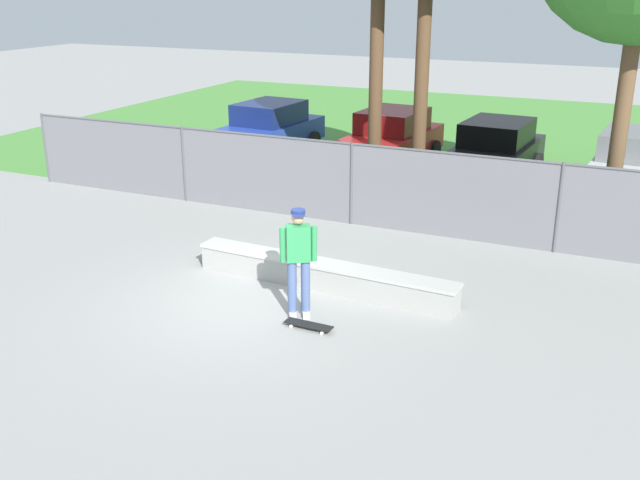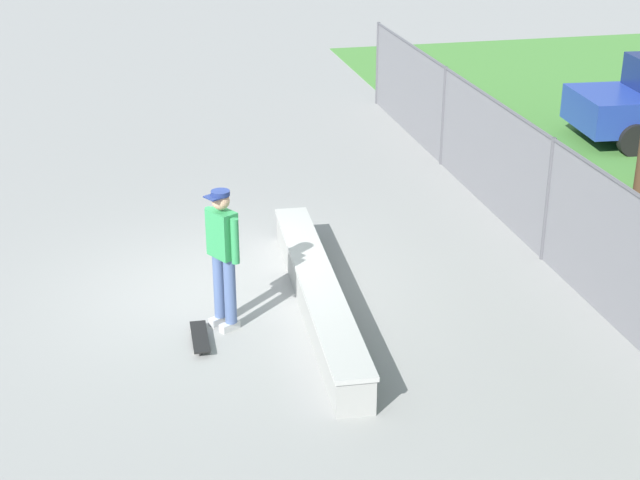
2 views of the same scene
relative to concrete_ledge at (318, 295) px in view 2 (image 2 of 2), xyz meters
name	(u,v)px [view 2 (image 2 of 2)]	position (x,y,z in m)	size (l,w,h in m)	color
ground_plane	(228,290)	(-0.91, -1.06, -0.25)	(80.00, 80.00, 0.00)	gray
concrete_ledge	(318,295)	(0.00, 0.00, 0.00)	(5.03, 0.74, 0.49)	#999993
skateboarder	(223,252)	(0.12, -1.23, 0.78)	(0.53, 0.41, 1.84)	beige
skateboard	(200,337)	(0.47, -1.59, -0.18)	(0.81, 0.22, 0.09)	black
chainlink_fence	(548,195)	(-0.91, 3.60, 0.76)	(17.88, 0.07, 1.86)	#4C4C51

